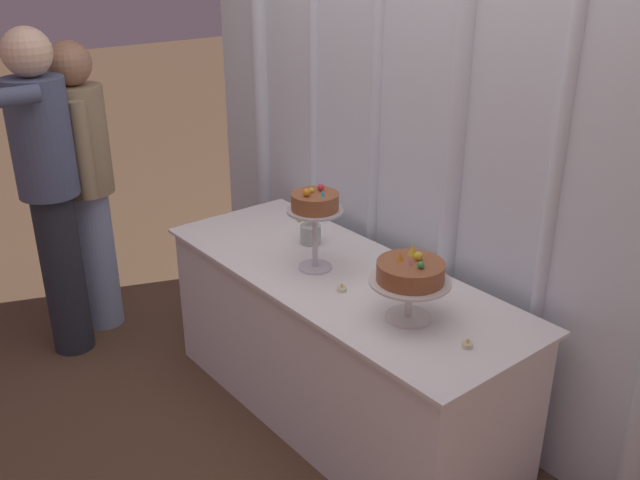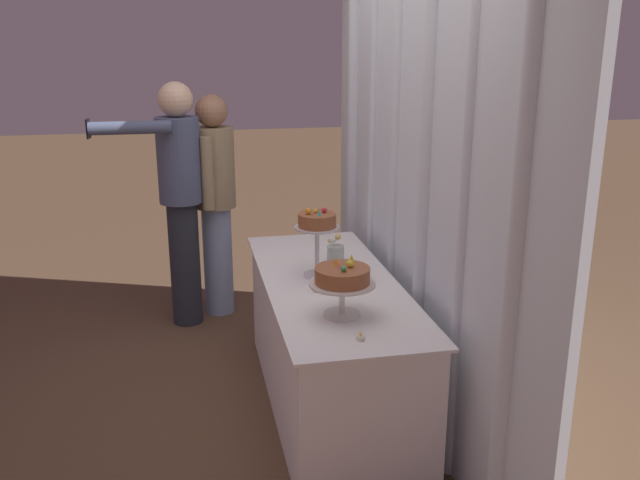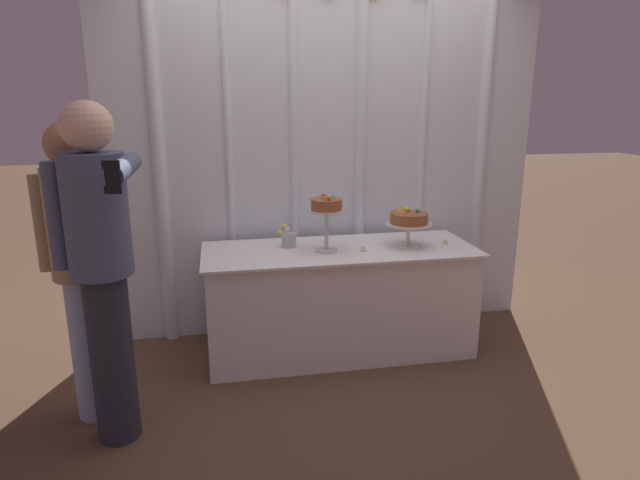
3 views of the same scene
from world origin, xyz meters
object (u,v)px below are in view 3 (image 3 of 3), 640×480
Objects in this scene: guest_man_pink_jacket at (101,259)px; flower_vase at (288,239)px; cake_table at (339,300)px; tealight_near_left at (445,242)px; cake_display_nearleft at (327,209)px; cake_display_nearright at (409,221)px; tealight_far_left at (363,250)px; guest_man_dark_suit at (82,260)px.

flower_vase is at bearing 40.68° from guest_man_pink_jacket.
tealight_near_left is (0.74, -0.03, 0.38)m from cake_table.
guest_man_pink_jacket reaches higher than cake_display_nearleft.
cake_display_nearright is at bearing -10.58° from flower_vase.
tealight_near_left is at bearing 19.46° from guest_man_pink_jacket.
tealight_far_left is at bearing -11.58° from cake_display_nearleft.
tealight_near_left is (0.28, 0.02, -0.17)m from cake_display_nearright.
guest_man_pink_jacket is (0.15, -0.25, 0.07)m from guest_man_dark_suit.
guest_man_dark_suit is 0.94× the size of guest_man_pink_jacket.
flower_vase is 3.84× the size of tealight_far_left.
tealight_far_left is at bearing -23.39° from flower_vase.
cake_display_nearleft is 0.24× the size of guest_man_dark_suit.
guest_man_dark_suit is at bearing -160.85° from cake_table.
cake_display_nearleft is at bearing 29.90° from guest_man_pink_jacket.
flower_vase is at bearing 146.34° from cake_display_nearleft.
cake_display_nearleft reaches higher than tealight_far_left.
cake_table is 1.66m from guest_man_pink_jacket.
tealight_far_left is (0.24, -0.05, -0.27)m from cake_display_nearleft.
tealight_far_left is 1.69m from guest_man_dark_suit.
guest_man_pink_jacket reaches higher than tealight_far_left.
guest_man_dark_suit is at bearing -165.59° from tealight_far_left.
tealight_near_left is 2.23m from guest_man_pink_jacket.
cake_display_nearleft is (-0.10, -0.05, 0.65)m from cake_table.
guest_man_dark_suit is at bearing -167.65° from tealight_near_left.
flower_vase is 0.09× the size of guest_man_pink_jacket.
tealight_far_left is (0.47, -0.20, -0.05)m from flower_vase.
flower_vase is (-0.80, 0.15, -0.12)m from cake_display_nearright.
flower_vase is (-0.23, 0.15, -0.23)m from cake_display_nearleft.
guest_man_dark_suit is (-1.16, -0.62, 0.11)m from flower_vase.
tealight_near_left is at bearing -2.32° from cake_table.
cake_display_nearright is 0.19× the size of guest_man_dark_suit.
cake_table is at bearing 177.68° from tealight_near_left.
tealight_far_left is 1.64m from guest_man_pink_jacket.
tealight_near_left reaches higher than tealight_far_left.
cake_display_nearleft reaches higher than cake_display_nearright.
tealight_far_left is at bearing 14.41° from guest_man_dark_suit.
tealight_far_left is at bearing -173.35° from tealight_near_left.
cake_display_nearright is at bearing 13.60° from guest_man_dark_suit.
cake_table is 1.07× the size of guest_man_pink_jacket.
guest_man_dark_suit is (-1.40, -0.47, -0.12)m from cake_display_nearleft.
guest_man_dark_suit reaches higher than cake_display_nearleft.
guest_man_dark_suit is (-1.50, -0.52, 0.53)m from cake_table.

